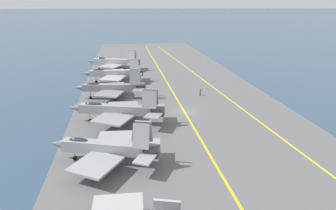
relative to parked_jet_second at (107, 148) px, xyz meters
name	(u,v)px	position (x,y,z in m)	size (l,w,h in m)	color
ground_plane	(184,113)	(17.98, -14.25, -2.68)	(2000.00, 2000.00, 0.00)	#334C66
carrier_deck	(184,112)	(17.98, -14.25, -2.48)	(206.37, 43.33, 0.40)	slate
deck_stripe_foul_line	(242,108)	(17.98, -26.16, -2.28)	(185.74, 0.36, 0.01)	yellow
deck_stripe_centerline	(184,111)	(17.98, -14.25, -2.28)	(185.74, 0.36, 0.01)	yellow
parked_jet_second	(107,148)	(0.00, 0.00, 0.00)	(13.27, 15.23, 6.26)	#93999E
parked_jet_third	(118,109)	(13.76, -1.46, 0.35)	(12.33, 17.45, 6.47)	gray
parked_jet_fourth	(112,87)	(28.56, -0.08, 0.35)	(12.27, 16.07, 6.70)	gray
parked_jet_fifth	(114,73)	(43.25, -0.32, 0.22)	(14.22, 16.33, 6.19)	#A8AAAF
parked_jet_sixth	(114,62)	(58.75, 0.04, 0.32)	(13.38, 17.22, 6.36)	#9EA3A8
crew_brown_vest	(157,92)	(29.28, -10.21, -1.30)	(0.29, 0.40, 1.79)	#4C473D
crew_green_vest	(200,91)	(27.97, -20.08, -1.32)	(0.42, 0.46, 1.75)	#232328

